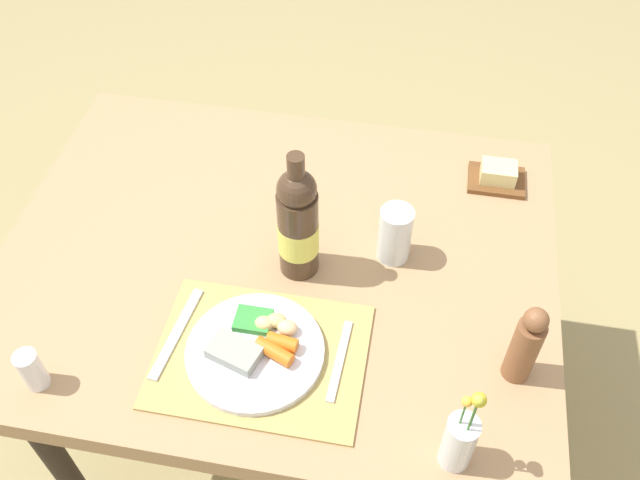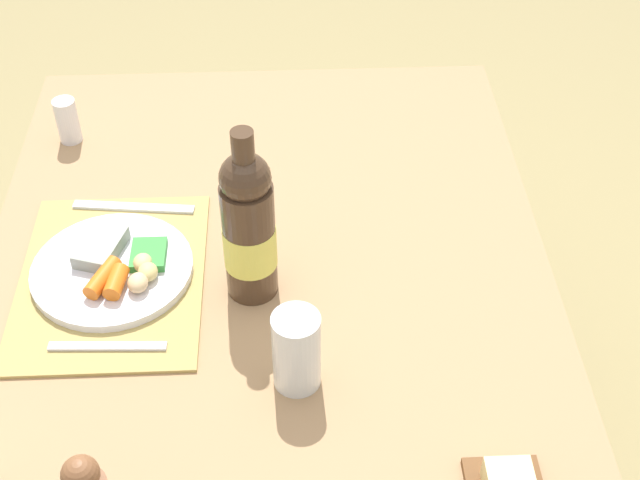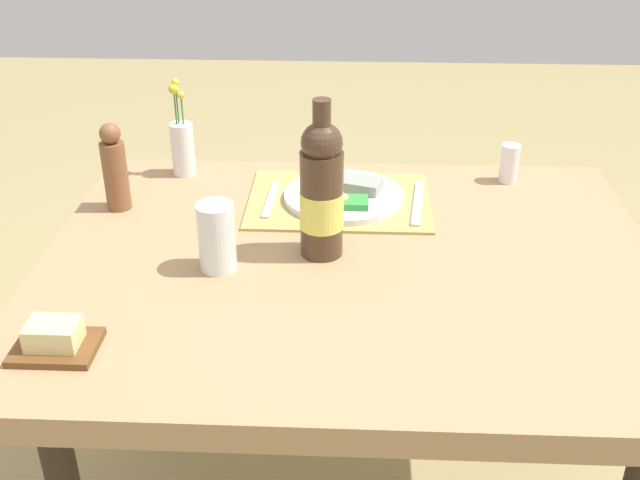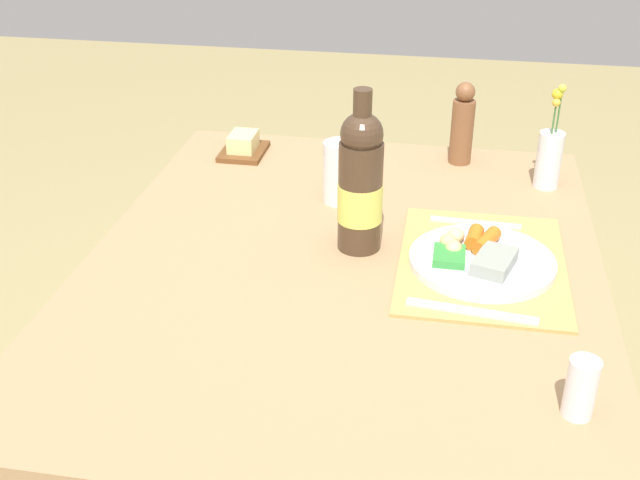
# 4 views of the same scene
# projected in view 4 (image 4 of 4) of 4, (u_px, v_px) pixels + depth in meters

# --- Properties ---
(dining_table) EXTENTS (1.17, 0.93, 0.73)m
(dining_table) POSITION_uv_depth(u_px,v_px,m) (342.00, 294.00, 1.48)
(dining_table) COLOR tan
(dining_table) RESTS_ON ground_plane
(placemat) EXTENTS (0.39, 0.30, 0.01)m
(placemat) POSITION_uv_depth(u_px,v_px,m) (482.00, 263.00, 1.43)
(placemat) COLOR tan
(placemat) RESTS_ON dining_table
(dinner_plate) EXTENTS (0.26, 0.26, 0.04)m
(dinner_plate) POSITION_uv_depth(u_px,v_px,m) (480.00, 258.00, 1.42)
(dinner_plate) COLOR white
(dinner_plate) RESTS_ON placemat
(fork) EXTENTS (0.04, 0.21, 0.00)m
(fork) POSITION_uv_depth(u_px,v_px,m) (472.00, 311.00, 1.29)
(fork) COLOR silver
(fork) RESTS_ON placemat
(knife) EXTENTS (0.02, 0.18, 0.00)m
(knife) POSITION_uv_depth(u_px,v_px,m) (475.00, 223.00, 1.56)
(knife) COLOR silver
(knife) RESTS_ON placemat
(wine_bottle) EXTENTS (0.08, 0.08, 0.31)m
(wine_bottle) POSITION_uv_depth(u_px,v_px,m) (360.00, 183.00, 1.43)
(wine_bottle) COLOR #453120
(wine_bottle) RESTS_ON dining_table
(flower_vase) EXTENTS (0.05, 0.05, 0.23)m
(flower_vase) POSITION_uv_depth(u_px,v_px,m) (549.00, 156.00, 1.70)
(flower_vase) COLOR silver
(flower_vase) RESTS_ON dining_table
(water_tumbler) EXTENTS (0.07, 0.07, 0.13)m
(water_tumbler) POSITION_uv_depth(u_px,v_px,m) (340.00, 176.00, 1.64)
(water_tumbler) COLOR silver
(water_tumbler) RESTS_ON dining_table
(butter_dish) EXTENTS (0.13, 0.10, 0.05)m
(butter_dish) POSITION_uv_depth(u_px,v_px,m) (243.00, 146.00, 1.88)
(butter_dish) COLOR brown
(butter_dish) RESTS_ON dining_table
(salt_shaker) EXTENTS (0.04, 0.04, 0.09)m
(salt_shaker) POSITION_uv_depth(u_px,v_px,m) (581.00, 388.00, 1.06)
(salt_shaker) COLOR white
(salt_shaker) RESTS_ON dining_table
(pepper_mill) EXTENTS (0.05, 0.05, 0.19)m
(pepper_mill) POSITION_uv_depth(u_px,v_px,m) (462.00, 125.00, 1.81)
(pepper_mill) COLOR brown
(pepper_mill) RESTS_ON dining_table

